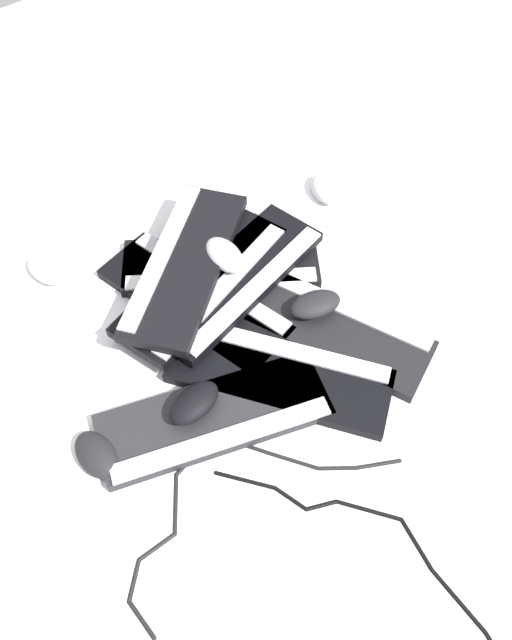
# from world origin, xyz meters

# --- Properties ---
(ground_plane) EXTENTS (3.20, 3.20, 0.00)m
(ground_plane) POSITION_xyz_m (0.00, 0.00, 0.00)
(ground_plane) COLOR white
(keyboard_0) EXTENTS (0.45, 0.37, 0.03)m
(keyboard_0) POSITION_xyz_m (0.07, 0.00, 0.01)
(keyboard_0) COLOR black
(keyboard_0) RESTS_ON ground
(keyboard_1) EXTENTS (0.46, 0.30, 0.03)m
(keyboard_1) POSITION_xyz_m (0.04, 0.16, 0.01)
(keyboard_1) COLOR black
(keyboard_1) RESTS_ON ground
(keyboard_2) EXTENTS (0.38, 0.45, 0.03)m
(keyboard_2) POSITION_xyz_m (-0.24, 0.09, 0.01)
(keyboard_2) COLOR black
(keyboard_2) RESTS_ON ground
(keyboard_3) EXTENTS (0.46, 0.25, 0.03)m
(keyboard_3) POSITION_xyz_m (-0.19, -0.02, 0.01)
(keyboard_3) COLOR black
(keyboard_3) RESTS_ON ground
(keyboard_4) EXTENTS (0.29, 0.46, 0.03)m
(keyboard_4) POSITION_xyz_m (0.06, -0.16, 0.01)
(keyboard_4) COLOR #232326
(keyboard_4) RESTS_ON ground
(keyboard_5) EXTENTS (0.27, 0.46, 0.03)m
(keyboard_5) POSITION_xyz_m (-0.20, 0.01, 0.04)
(keyboard_5) COLOR black
(keyboard_5) RESTS_ON keyboard_3
(keyboard_6) EXTENTS (0.24, 0.46, 0.03)m
(keyboard_6) POSITION_xyz_m (-0.16, 0.07, 0.04)
(keyboard_6) COLOR black
(keyboard_6) RESTS_ON keyboard_2
(keyboard_7) EXTENTS (0.38, 0.44, 0.03)m
(keyboard_7) POSITION_xyz_m (-0.25, 0.00, 0.07)
(keyboard_7) COLOR black
(keyboard_7) RESTS_ON keyboard_5
(mouse_0) EXTENTS (0.13, 0.11, 0.04)m
(mouse_0) POSITION_xyz_m (-0.27, 0.43, 0.02)
(mouse_0) COLOR #B7B7BC
(mouse_0) RESTS_ON ground
(mouse_1) EXTENTS (0.09, 0.12, 0.04)m
(mouse_1) POSITION_xyz_m (0.00, 0.16, 0.05)
(mouse_1) COLOR black
(mouse_1) RESTS_ON keyboard_1
(mouse_2) EXTENTS (0.11, 0.07, 0.04)m
(mouse_2) POSITION_xyz_m (-0.01, -0.37, 0.02)
(mouse_2) COLOR black
(mouse_2) RESTS_ON ground
(mouse_3) EXTENTS (0.11, 0.07, 0.04)m
(mouse_3) POSITION_xyz_m (-0.21, 0.08, 0.08)
(mouse_3) COLOR #B7B7BC
(mouse_3) RESTS_ON keyboard_6
(mouse_4) EXTENTS (0.12, 0.08, 0.04)m
(mouse_4) POSITION_xyz_m (-0.47, -0.23, 0.02)
(mouse_4) COLOR silver
(mouse_4) RESTS_ON ground
(mouse_5) EXTENTS (0.08, 0.12, 0.04)m
(mouse_5) POSITION_xyz_m (0.03, -0.18, 0.05)
(mouse_5) COLOR black
(mouse_5) RESTS_ON keyboard_4
(cable_0) EXTENTS (0.57, 0.21, 0.01)m
(cable_0) POSITION_xyz_m (0.41, -0.09, 0.00)
(cable_0) COLOR black
(cable_0) RESTS_ON ground
(cable_1) EXTENTS (0.26, 0.53, 0.01)m
(cable_1) POSITION_xyz_m (0.20, -0.22, 0.00)
(cable_1) COLOR black
(cable_1) RESTS_ON ground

